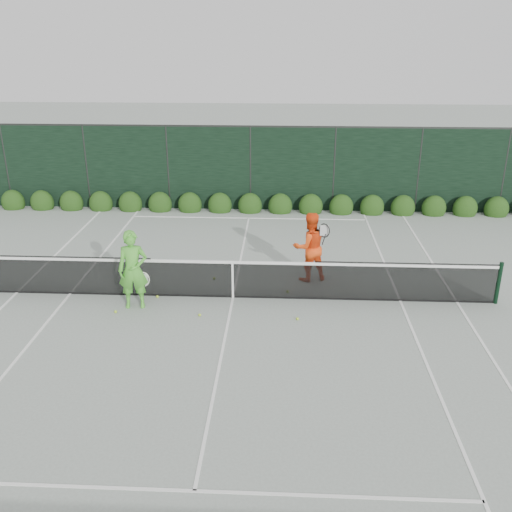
{
  "coord_description": "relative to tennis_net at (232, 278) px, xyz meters",
  "views": [
    {
      "loc": [
        1.2,
        -12.72,
        6.19
      ],
      "look_at": [
        0.56,
        0.3,
        1.0
      ],
      "focal_mm": 40.0,
      "sensor_mm": 36.0,
      "label": 1
    }
  ],
  "objects": [
    {
      "name": "tennis_net",
      "position": [
        0.0,
        0.0,
        0.0
      ],
      "size": [
        12.9,
        0.1,
        1.07
      ],
      "color": "black",
      "rests_on": "ground"
    },
    {
      "name": "player_man",
      "position": [
        1.93,
        1.2,
        0.4
      ],
      "size": [
        1.08,
        0.96,
        1.85
      ],
      "rotation": [
        0.0,
        0.0,
        3.48
      ],
      "color": "#FF4D15",
      "rests_on": "ground"
    },
    {
      "name": "ground",
      "position": [
        0.02,
        0.0,
        -0.53
      ],
      "size": [
        80.0,
        80.0,
        0.0
      ],
      "primitive_type": "plane",
      "color": "gray",
      "rests_on": "ground"
    },
    {
      "name": "player_woman",
      "position": [
        -2.26,
        -0.6,
        0.42
      ],
      "size": [
        0.75,
        0.55,
        1.91
      ],
      "rotation": [
        0.0,
        0.0,
        0.15
      ],
      "color": "green",
      "rests_on": "ground"
    },
    {
      "name": "hedge_row",
      "position": [
        0.02,
        7.15,
        -0.3
      ],
      "size": [
        31.66,
        0.65,
        0.94
      ],
      "color": "#14330D",
      "rests_on": "ground"
    },
    {
      "name": "tennis_balls",
      "position": [
        -0.46,
        -0.3,
        -0.5
      ],
      "size": [
        4.33,
        2.24,
        0.07
      ],
      "color": "#AFD62F",
      "rests_on": "ground"
    },
    {
      "name": "court_lines",
      "position": [
        0.02,
        0.0,
        -0.53
      ],
      "size": [
        11.03,
        23.83,
        0.01
      ],
      "color": "white",
      "rests_on": "ground"
    },
    {
      "name": "windscreen_fence",
      "position": [
        0.02,
        -2.71,
        0.98
      ],
      "size": [
        32.0,
        21.07,
        3.06
      ],
      "color": "black",
      "rests_on": "ground"
    }
  ]
}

